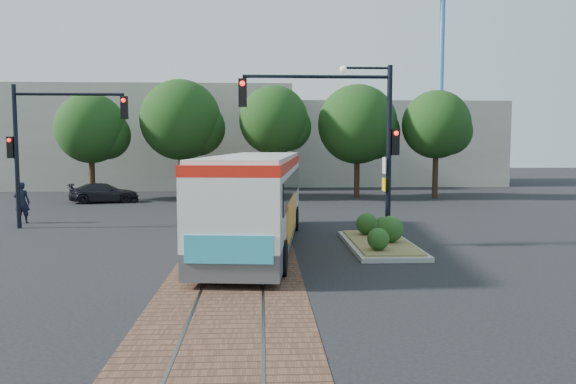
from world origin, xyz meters
The scene contains 11 objects.
ground centered at (0.00, 0.00, 0.00)m, with size 120.00×120.00×0.00m, color black.
trackbed centered at (0.00, 4.00, 0.01)m, with size 3.60×40.00×0.02m.
tree_row centered at (1.21, 16.42, 4.85)m, with size 26.40×5.60×7.67m.
warehouses centered at (-0.53, 28.75, 3.81)m, with size 40.00×13.00×8.00m.
crane centered at (18.00, 34.00, 10.88)m, with size 8.00×0.50×18.00m.
city_bus centered at (0.55, -0.66, 1.77)m, with size 3.72×12.04×3.17m.
traffic_island centered at (4.82, -0.90, 0.33)m, with size 2.20×5.20×1.13m.
signal_pole_main centered at (3.86, -0.81, 4.16)m, with size 5.49×0.46×6.00m.
signal_pole_left centered at (-8.37, 4.00, 3.86)m, with size 4.99×0.34×6.00m.
officer centered at (-10.01, 5.54, 0.93)m, with size 0.68×0.44×1.85m, color black.
parked_car centered at (-8.80, 14.24, 0.59)m, with size 1.64×4.05×1.17m, color black.
Camera 1 is at (0.74, -19.93, 3.58)m, focal length 35.00 mm.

